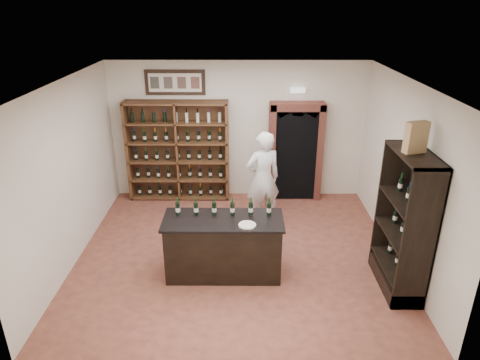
% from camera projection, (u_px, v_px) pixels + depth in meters
% --- Properties ---
extents(floor, '(5.50, 5.50, 0.00)m').
position_uv_depth(floor, '(237.00, 253.00, 7.58)').
color(floor, '#94523B').
rests_on(floor, ground).
extents(ceiling, '(5.50, 5.50, 0.00)m').
position_uv_depth(ceiling, '(236.00, 82.00, 6.41)').
color(ceiling, white).
rests_on(ceiling, wall_back).
extents(wall_back, '(5.50, 0.04, 3.00)m').
position_uv_depth(wall_back, '(238.00, 131.00, 9.29)').
color(wall_back, silver).
rests_on(wall_back, ground).
extents(wall_left, '(0.04, 5.00, 3.00)m').
position_uv_depth(wall_left, '(69.00, 174.00, 7.01)').
color(wall_left, silver).
rests_on(wall_left, ground).
extents(wall_right, '(0.04, 5.00, 3.00)m').
position_uv_depth(wall_right, '(404.00, 175.00, 6.98)').
color(wall_right, silver).
rests_on(wall_right, ground).
extents(wine_shelf, '(2.20, 0.38, 2.20)m').
position_uv_depth(wine_shelf, '(178.00, 151.00, 9.30)').
color(wine_shelf, brown).
rests_on(wine_shelf, ground).
extents(framed_picture, '(1.25, 0.04, 0.52)m').
position_uv_depth(framed_picture, '(175.00, 82.00, 8.86)').
color(framed_picture, black).
rests_on(framed_picture, wall_back).
extents(arched_doorway, '(1.17, 0.35, 2.17)m').
position_uv_depth(arched_doorway, '(295.00, 149.00, 9.27)').
color(arched_doorway, black).
rests_on(arched_doorway, ground).
extents(emergency_light, '(0.30, 0.10, 0.10)m').
position_uv_depth(emergency_light, '(298.00, 90.00, 8.86)').
color(emergency_light, white).
rests_on(emergency_light, wall_back).
extents(tasting_counter, '(1.88, 0.78, 1.00)m').
position_uv_depth(tasting_counter, '(224.00, 247.00, 6.84)').
color(tasting_counter, black).
rests_on(tasting_counter, ground).
extents(counter_bottle_0, '(0.07, 0.07, 0.30)m').
position_uv_depth(counter_bottle_0, '(178.00, 209.00, 6.73)').
color(counter_bottle_0, black).
rests_on(counter_bottle_0, tasting_counter).
extents(counter_bottle_1, '(0.07, 0.07, 0.30)m').
position_uv_depth(counter_bottle_1, '(196.00, 209.00, 6.73)').
color(counter_bottle_1, black).
rests_on(counter_bottle_1, tasting_counter).
extents(counter_bottle_2, '(0.07, 0.07, 0.30)m').
position_uv_depth(counter_bottle_2, '(214.00, 209.00, 6.73)').
color(counter_bottle_2, black).
rests_on(counter_bottle_2, tasting_counter).
extents(counter_bottle_3, '(0.07, 0.07, 0.30)m').
position_uv_depth(counter_bottle_3, '(232.00, 209.00, 6.73)').
color(counter_bottle_3, black).
rests_on(counter_bottle_3, tasting_counter).
extents(counter_bottle_4, '(0.07, 0.07, 0.30)m').
position_uv_depth(counter_bottle_4, '(251.00, 209.00, 6.73)').
color(counter_bottle_4, black).
rests_on(counter_bottle_4, tasting_counter).
extents(counter_bottle_5, '(0.07, 0.07, 0.30)m').
position_uv_depth(counter_bottle_5, '(269.00, 209.00, 6.73)').
color(counter_bottle_5, black).
rests_on(counter_bottle_5, tasting_counter).
extents(side_cabinet, '(0.48, 1.20, 2.20)m').
position_uv_depth(side_cabinet, '(403.00, 243.00, 6.45)').
color(side_cabinet, black).
rests_on(side_cabinet, ground).
extents(shopkeeper, '(0.80, 0.65, 1.89)m').
position_uv_depth(shopkeeper, '(263.00, 179.00, 8.26)').
color(shopkeeper, white).
rests_on(shopkeeper, ground).
extents(plate, '(0.27, 0.27, 0.02)m').
position_uv_depth(plate, '(247.00, 225.00, 6.44)').
color(plate, beige).
rests_on(plate, tasting_counter).
extents(wine_crate, '(0.33, 0.22, 0.44)m').
position_uv_depth(wine_crate, '(416.00, 137.00, 5.81)').
color(wine_crate, tan).
rests_on(wine_crate, side_cabinet).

